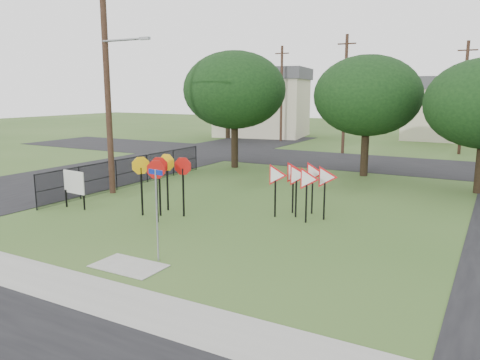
% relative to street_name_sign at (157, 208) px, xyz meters
% --- Properties ---
extents(ground, '(140.00, 140.00, 0.00)m').
position_rel_street_name_sign_xyz_m(ground, '(-0.43, 1.63, -1.54)').
color(ground, '#32541F').
extents(sidewalk, '(30.00, 1.60, 0.02)m').
position_rel_street_name_sign_xyz_m(sidewalk, '(-0.43, -2.57, -1.53)').
color(sidewalk, gray).
rests_on(sidewalk, ground).
extents(planting_strip, '(30.00, 0.80, 0.02)m').
position_rel_street_name_sign_xyz_m(planting_strip, '(-0.43, -3.77, -1.53)').
color(planting_strip, '#32541F').
rests_on(planting_strip, ground).
extents(street_left, '(8.00, 50.00, 0.02)m').
position_rel_street_name_sign_xyz_m(street_left, '(-12.43, 11.63, -1.53)').
color(street_left, black).
rests_on(street_left, ground).
extents(street_far, '(60.00, 8.00, 0.02)m').
position_rel_street_name_sign_xyz_m(street_far, '(-0.43, 21.63, -1.53)').
color(street_far, black).
rests_on(street_far, ground).
extents(curb_pad, '(2.00, 1.20, 0.02)m').
position_rel_street_name_sign_xyz_m(curb_pad, '(-0.43, -0.77, -1.53)').
color(curb_pad, gray).
rests_on(curb_pad, ground).
extents(street_name_sign, '(0.55, 0.10, 2.65)m').
position_rel_street_name_sign_xyz_m(street_name_sign, '(0.00, 0.00, 0.00)').
color(street_name_sign, gray).
rests_on(street_name_sign, ground).
extents(stop_sign_cluster, '(2.09, 1.83, 2.34)m').
position_rel_street_name_sign_xyz_m(stop_sign_cluster, '(-2.99, 3.96, 0.20)').
color(stop_sign_cluster, black).
rests_on(stop_sign_cluster, ground).
extents(yield_sign_cluster, '(2.70, 1.43, 2.12)m').
position_rel_street_name_sign_xyz_m(yield_sign_cluster, '(1.79, 6.41, 0.02)').
color(yield_sign_cluster, black).
rests_on(yield_sign_cluster, ground).
extents(info_board, '(1.26, 0.15, 1.58)m').
position_rel_street_name_sign_xyz_m(info_board, '(-6.90, 3.13, -0.49)').
color(info_board, black).
rests_on(info_board, ground).
extents(utility_pole_main, '(3.55, 0.33, 10.00)m').
position_rel_street_name_sign_xyz_m(utility_pole_main, '(-7.67, 6.13, 3.67)').
color(utility_pole_main, '#40291D').
rests_on(utility_pole_main, ground).
extents(far_pole_a, '(1.40, 0.24, 9.00)m').
position_rel_street_name_sign_xyz_m(far_pole_a, '(-2.43, 25.63, 3.06)').
color(far_pole_a, '#40291D').
rests_on(far_pole_a, ground).
extents(far_pole_b, '(1.40, 0.24, 8.50)m').
position_rel_street_name_sign_xyz_m(far_pole_b, '(5.57, 29.63, 2.81)').
color(far_pole_b, '#40291D').
rests_on(far_pole_b, ground).
extents(far_pole_c, '(1.40, 0.24, 9.00)m').
position_rel_street_name_sign_xyz_m(far_pole_c, '(-10.43, 31.63, 3.06)').
color(far_pole_c, '#40291D').
rests_on(far_pole_c, ground).
extents(fence_run, '(0.05, 11.55, 1.50)m').
position_rel_street_name_sign_xyz_m(fence_run, '(-8.03, 7.88, -0.76)').
color(fence_run, black).
rests_on(fence_run, ground).
extents(house_left, '(10.58, 8.88, 7.20)m').
position_rel_street_name_sign_xyz_m(house_left, '(-14.43, 35.63, 2.11)').
color(house_left, beige).
rests_on(house_left, ground).
extents(house_mid, '(8.40, 8.40, 6.20)m').
position_rel_street_name_sign_xyz_m(house_mid, '(3.57, 41.63, 1.61)').
color(house_mid, beige).
rests_on(house_mid, ground).
extents(tree_near_left, '(6.40, 6.40, 7.27)m').
position_rel_street_name_sign_xyz_m(tree_near_left, '(-6.43, 15.63, 3.31)').
color(tree_near_left, black).
rests_on(tree_near_left, ground).
extents(tree_near_mid, '(6.00, 6.00, 6.80)m').
position_rel_street_name_sign_xyz_m(tree_near_mid, '(1.57, 16.63, 3.00)').
color(tree_near_mid, black).
rests_on(tree_near_mid, ground).
extents(tree_far_left, '(6.80, 6.80, 7.73)m').
position_rel_street_name_sign_xyz_m(tree_far_left, '(-16.43, 31.63, 3.63)').
color(tree_far_left, black).
rests_on(tree_far_left, ground).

